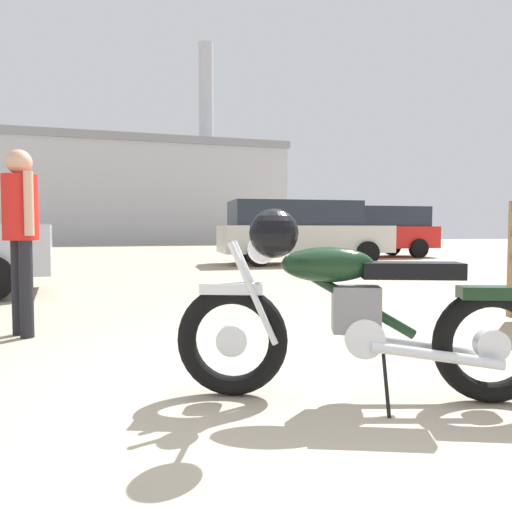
# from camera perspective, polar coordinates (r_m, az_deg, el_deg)

# --- Properties ---
(ground_plane) EXTENTS (80.00, 80.00, 0.00)m
(ground_plane) POSITION_cam_1_polar(r_m,az_deg,el_deg) (2.93, 5.81, -15.97)
(ground_plane) COLOR tan
(vintage_motorcycle) EXTENTS (2.02, 0.80, 1.07)m
(vintage_motorcycle) POSITION_cam_1_polar(r_m,az_deg,el_deg) (2.80, 10.88, -6.52)
(vintage_motorcycle) COLOR black
(vintage_motorcycle) RESTS_ON ground_plane
(bystander) EXTENTS (0.30, 0.40, 1.66)m
(bystander) POSITION_cam_1_polar(r_m,az_deg,el_deg) (4.83, -25.68, 3.54)
(bystander) COLOR black
(bystander) RESTS_ON ground_plane
(silver_sedan_mid) EXTENTS (4.71, 1.98, 1.74)m
(silver_sedan_mid) POSITION_cam_1_polar(r_m,az_deg,el_deg) (13.76, 5.17, 3.02)
(silver_sedan_mid) COLOR black
(silver_sedan_mid) RESTS_ON ground_plane
(dark_sedan_left) EXTENTS (4.74, 2.05, 1.74)m
(dark_sedan_left) POSITION_cam_1_polar(r_m,az_deg,el_deg) (17.43, 12.99, 2.97)
(dark_sedan_left) COLOR black
(dark_sedan_left) RESTS_ON ground_plane
(industrial_building) EXTENTS (19.79, 12.33, 15.13)m
(industrial_building) POSITION_cam_1_polar(r_m,az_deg,el_deg) (37.76, -12.73, 7.05)
(industrial_building) COLOR #B2B2B7
(industrial_building) RESTS_ON ground_plane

